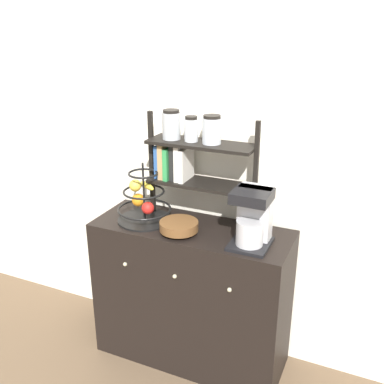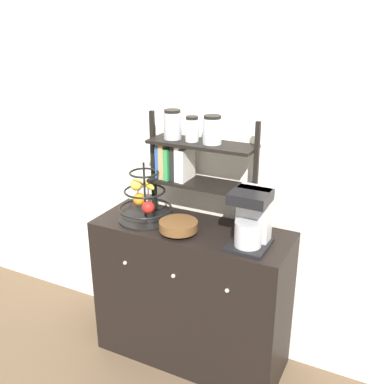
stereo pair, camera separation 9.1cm
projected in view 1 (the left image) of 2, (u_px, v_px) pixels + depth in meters
ground_plane at (177, 376)px, 2.69m from camera, size 12.00×12.00×0.00m
wall_back at (209, 147)px, 2.62m from camera, size 7.00×0.05×2.60m
sideboard at (191, 294)px, 2.71m from camera, size 1.15×0.45×0.89m
coffee_maker at (253, 217)px, 2.31m from camera, size 0.20×0.23×0.31m
fruit_stand at (143, 202)px, 2.61m from camera, size 0.32×0.32×0.35m
wooden_bowl at (179, 227)px, 2.47m from camera, size 0.21×0.21×0.07m
shelf_hutch at (189, 153)px, 2.51m from camera, size 0.66×0.20×0.64m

